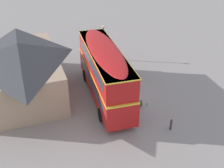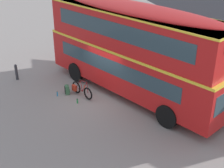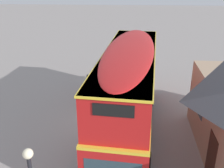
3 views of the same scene
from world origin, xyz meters
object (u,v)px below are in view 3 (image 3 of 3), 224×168
object	(u,v)px
water_bottle_green_metal	(83,115)
touring_bicycle	(95,109)
kerb_bollard	(88,80)
double_decker_bus	(129,88)
backpack_on_ground	(91,105)
water_bottle_blue_sports	(84,105)

from	to	relation	value
water_bottle_green_metal	touring_bicycle	bearing A→B (deg)	122.69
touring_bicycle	kerb_bollard	distance (m)	4.51
double_decker_bus	touring_bicycle	xyz separation A→B (m)	(-1.80, -2.01, -2.27)
water_bottle_green_metal	kerb_bollard	world-z (taller)	kerb_bollard
backpack_on_ground	water_bottle_blue_sports	xyz separation A→B (m)	(-0.21, -0.52, -0.15)
double_decker_bus	water_bottle_blue_sports	xyz separation A→B (m)	(-2.73, -2.89, -2.52)
water_bottle_blue_sports	kerb_bollard	distance (m)	3.46
double_decker_bus	backpack_on_ground	distance (m)	4.19
touring_bicycle	water_bottle_blue_sports	bearing A→B (deg)	-136.60
double_decker_bus	water_bottle_blue_sports	distance (m)	4.71
backpack_on_ground	kerb_bollard	bearing A→B (deg)	-168.22
double_decker_bus	backpack_on_ground	bearing A→B (deg)	-136.88
water_bottle_green_metal	double_decker_bus	bearing A→B (deg)	63.40
double_decker_bus	water_bottle_blue_sports	size ratio (longest dim) A/B	41.70
touring_bicycle	backpack_on_ground	distance (m)	0.81
touring_bicycle	backpack_on_ground	xyz separation A→B (m)	(-0.72, -0.36, -0.09)
water_bottle_green_metal	water_bottle_blue_sports	bearing A→B (deg)	-172.52
water_bottle_blue_sports	kerb_bollard	xyz separation A→B (m)	(-3.43, -0.24, 0.37)
double_decker_bus	backpack_on_ground	world-z (taller)	double_decker_bus
touring_bicycle	kerb_bollard	size ratio (longest dim) A/B	1.74
touring_bicycle	water_bottle_green_metal	distance (m)	0.87
backpack_on_ground	water_bottle_green_metal	world-z (taller)	backpack_on_ground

